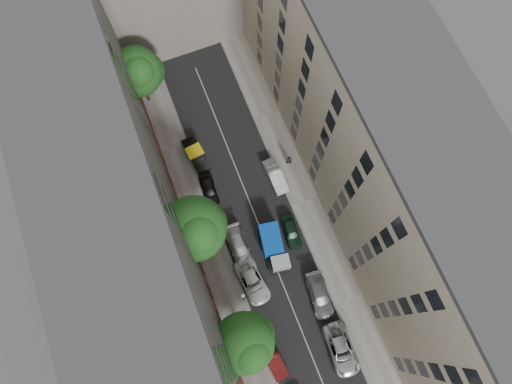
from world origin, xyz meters
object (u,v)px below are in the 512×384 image
car_right_3 (276,176)px  car_left_2 (252,282)px  car_right_1 (320,296)px  car_left_5 (196,155)px  car_left_1 (273,359)px  car_left_3 (239,247)px  car_right_2 (291,231)px  tree_near (246,344)px  lamp_post (243,297)px  tree_mid (195,230)px  tarp_truck (274,247)px  car_left_4 (209,189)px  pedestrian (289,160)px  tree_far (138,73)px  car_right_0 (341,349)px

car_right_3 → car_left_2: bearing=-126.2°
car_right_1 → car_left_5: bearing=115.8°
car_left_1 → car_left_5: size_ratio=0.94×
car_left_3 → car_right_2: car_left_3 is taller
tree_near → lamp_post: bearing=72.3°
car_right_3 → tree_mid: (-9.69, -3.99, 6.07)m
tarp_truck → car_left_4: (-4.06, 8.35, -0.59)m
car_left_5 → car_left_2: bearing=-94.5°
pedestrian → car_left_1: bearing=86.2°
car_left_5 → tree_mid: bearing=-112.5°
car_right_2 → pedestrian: pedestrian is taller
car_left_5 → car_left_4: bearing=-97.5°
tree_far → lamp_post: 25.07m
car_left_4 → car_left_5: size_ratio=0.87×
car_left_2 → lamp_post: (-1.40, -1.38, 3.14)m
car_left_4 → car_left_5: (-0.00, 4.17, 0.07)m
car_left_3 → tree_far: bearing=100.9°
car_right_3 → lamp_post: lamp_post is taller
car_right_2 → tree_near: bearing=-128.3°
car_left_1 → car_left_4: bearing=82.9°
car_left_2 → car_right_1: (5.71, -3.70, 0.01)m
car_right_1 → pedestrian: pedestrian is taller
car_right_0 → tree_near: bearing=158.7°
pedestrian → car_right_2: bearing=92.3°
tarp_truck → car_left_5: tarp_truck is taller
tree_far → tree_mid: bearing=-89.5°
car_right_2 → pedestrian: 7.74m
car_right_2 → car_left_4: bearing=136.3°
lamp_post → car_right_0: bearing=-47.7°
car_left_5 → car_right_0: bearing=-82.6°
car_left_1 → car_left_3: bearing=78.9°
car_left_5 → car_right_0: size_ratio=0.83×
tree_near → lamp_post: size_ratio=1.37×
car_left_4 → car_right_3: size_ratio=0.92×
car_right_3 → pedestrian: bearing=25.4°
car_right_1 → lamp_post: 8.11m
car_left_3 → car_left_5: car_left_5 is taller
car_left_3 → tree_near: bearing=-105.4°
tarp_truck → car_left_4: bearing=125.1°
car_right_1 → tree_mid: bearing=140.9°
car_right_2 → car_left_1: bearing=-115.1°
car_left_4 → tree_near: (-1.83, -15.98, 4.67)m
car_left_1 → tree_near: (-1.83, 2.25, 4.64)m
pedestrian → car_right_0: bearing=105.1°
tarp_truck → car_right_1: tarp_truck is taller
tree_mid → lamp_post: size_ratio=1.70×
car_left_1 → car_left_5: 22.40m
car_left_4 → tree_far: size_ratio=0.45×
car_right_0 → car_right_1: bearing=92.7°
tree_far → car_left_3: bearing=-80.1°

